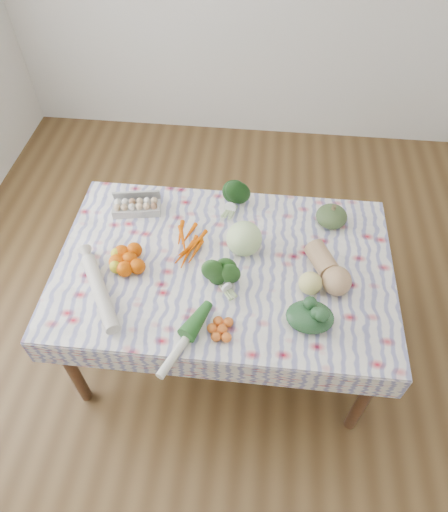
{
  "coord_description": "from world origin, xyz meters",
  "views": [
    {
      "loc": [
        0.15,
        -1.41,
        2.51
      ],
      "look_at": [
        0.0,
        0.0,
        0.82
      ],
      "focal_mm": 32.0,
      "sensor_mm": 36.0,
      "label": 1
    }
  ],
  "objects_px": {
    "egg_carton": "(136,208)",
    "grapefruit": "(310,283)",
    "cabbage": "(244,239)",
    "dining_table": "(224,274)",
    "kabocha_squash": "(332,216)",
    "butternut_squash": "(329,267)"
  },
  "relations": [
    {
      "from": "egg_carton",
      "to": "kabocha_squash",
      "type": "bearing_deg",
      "value": -8.65
    },
    {
      "from": "dining_table",
      "to": "grapefruit",
      "type": "height_order",
      "value": "grapefruit"
    },
    {
      "from": "butternut_squash",
      "to": "dining_table",
      "type": "bearing_deg",
      "value": 151.67
    },
    {
      "from": "cabbage",
      "to": "butternut_squash",
      "type": "xyz_separation_m",
      "value": [
        0.41,
        -0.12,
        -0.02
      ]
    },
    {
      "from": "cabbage",
      "to": "butternut_squash",
      "type": "height_order",
      "value": "cabbage"
    },
    {
      "from": "egg_carton",
      "to": "grapefruit",
      "type": "relative_size",
      "value": 2.33
    },
    {
      "from": "grapefruit",
      "to": "kabocha_squash",
      "type": "bearing_deg",
      "value": 75.44
    },
    {
      "from": "egg_carton",
      "to": "cabbage",
      "type": "distance_m",
      "value": 0.64
    },
    {
      "from": "kabocha_squash",
      "to": "grapefruit",
      "type": "height_order",
      "value": "grapefruit"
    },
    {
      "from": "egg_carton",
      "to": "grapefruit",
      "type": "bearing_deg",
      "value": -34.86
    },
    {
      "from": "dining_table",
      "to": "cabbage",
      "type": "relative_size",
      "value": 9.04
    },
    {
      "from": "butternut_squash",
      "to": "grapefruit",
      "type": "relative_size",
      "value": 2.7
    },
    {
      "from": "egg_carton",
      "to": "kabocha_squash",
      "type": "height_order",
      "value": "kabocha_squash"
    },
    {
      "from": "grapefruit",
      "to": "egg_carton",
      "type": "bearing_deg",
      "value": 155.2
    },
    {
      "from": "kabocha_squash",
      "to": "cabbage",
      "type": "xyz_separation_m",
      "value": [
        -0.44,
        -0.24,
        0.04
      ]
    },
    {
      "from": "cabbage",
      "to": "grapefruit",
      "type": "xyz_separation_m",
      "value": [
        0.33,
        -0.21,
        -0.03
      ]
    },
    {
      "from": "kabocha_squash",
      "to": "cabbage",
      "type": "relative_size",
      "value": 0.92
    },
    {
      "from": "dining_table",
      "to": "grapefruit",
      "type": "xyz_separation_m",
      "value": [
        0.41,
        -0.12,
        0.14
      ]
    },
    {
      "from": "kabocha_squash",
      "to": "butternut_squash",
      "type": "height_order",
      "value": "butternut_squash"
    },
    {
      "from": "kabocha_squash",
      "to": "grapefruit",
      "type": "relative_size",
      "value": 1.49
    },
    {
      "from": "egg_carton",
      "to": "kabocha_squash",
      "type": "distance_m",
      "value": 1.04
    },
    {
      "from": "dining_table",
      "to": "cabbage",
      "type": "bearing_deg",
      "value": 47.06
    }
  ]
}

